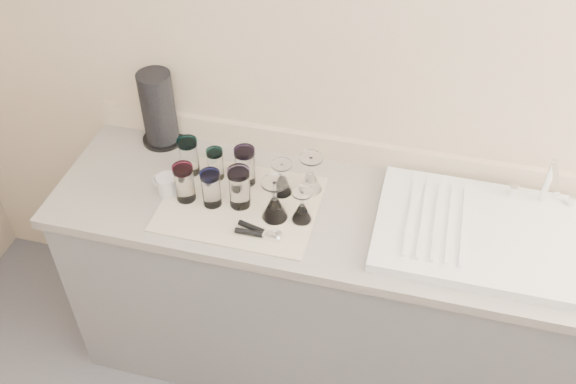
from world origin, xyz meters
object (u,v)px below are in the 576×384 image
(tumbler_teal, at_px, (189,156))
(white_mug, at_px, (167,185))
(tumbler_lavender, at_px, (239,187))
(goblet_back_left, at_px, (282,183))
(goblet_back_right, at_px, (310,178))
(sink_unit, at_px, (499,235))
(goblet_front_right, at_px, (302,210))
(tumbler_purple, at_px, (245,166))
(tumbler_blue, at_px, (211,188))
(tumbler_magenta, at_px, (184,182))
(paper_towel_roll, at_px, (159,109))
(can_opener, at_px, (259,232))
(goblet_front_left, at_px, (275,205))
(tumbler_cyan, at_px, (215,164))

(tumbler_teal, xyz_separation_m, white_mug, (-0.04, -0.13, -0.04))
(tumbler_lavender, bearing_deg, goblet_back_left, 37.64)
(goblet_back_right, bearing_deg, tumbler_teal, -178.01)
(sink_unit, distance_m, goblet_front_right, 0.67)
(tumbler_purple, xyz_separation_m, goblet_back_right, (0.24, 0.02, -0.03))
(tumbler_blue, distance_m, goblet_front_right, 0.33)
(tumbler_magenta, relative_size, goblet_back_left, 1.09)
(goblet_back_right, height_order, white_mug, goblet_back_right)
(tumbler_blue, height_order, paper_towel_roll, paper_towel_roll)
(paper_towel_roll, bearing_deg, can_opener, -38.56)
(tumbler_purple, bearing_deg, tumbler_lavender, -82.31)
(tumbler_teal, distance_m, tumbler_blue, 0.20)
(tumbler_magenta, bearing_deg, goblet_front_left, -2.11)
(tumbler_teal, distance_m, paper_towel_roll, 0.25)
(tumbler_lavender, height_order, paper_towel_roll, paper_towel_roll)
(goblet_back_right, bearing_deg, goblet_front_left, -117.24)
(tumbler_magenta, relative_size, tumbler_blue, 1.04)
(tumbler_cyan, bearing_deg, white_mug, -139.91)
(paper_towel_roll, bearing_deg, tumbler_teal, -42.47)
(goblet_back_left, relative_size, goblet_front_left, 0.83)
(tumbler_cyan, relative_size, paper_towel_roll, 0.40)
(goblet_back_right, height_order, paper_towel_roll, paper_towel_roll)
(tumbler_cyan, height_order, goblet_front_right, goblet_front_right)
(tumbler_teal, bearing_deg, goblet_back_left, -3.97)
(goblet_front_left, xyz_separation_m, can_opener, (-0.03, -0.10, -0.04))
(tumbler_cyan, xyz_separation_m, paper_towel_roll, (-0.28, 0.17, 0.08))
(tumbler_purple, distance_m, white_mug, 0.29)
(goblet_front_left, distance_m, paper_towel_roll, 0.64)
(tumbler_lavender, xyz_separation_m, goblet_front_right, (0.23, -0.02, -0.04))
(tumbler_cyan, distance_m, white_mug, 0.19)
(tumbler_magenta, height_order, white_mug, tumbler_magenta)
(tumbler_cyan, height_order, white_mug, tumbler_cyan)
(tumbler_lavender, bearing_deg, paper_towel_roll, 145.25)
(tumbler_cyan, bearing_deg, can_opener, -46.26)
(sink_unit, distance_m, tumbler_cyan, 1.03)
(goblet_front_right, relative_size, paper_towel_roll, 0.42)
(tumbler_blue, bearing_deg, tumbler_lavender, 11.66)
(tumbler_lavender, bearing_deg, goblet_front_left, -12.56)
(tumbler_magenta, bearing_deg, goblet_front_right, -0.21)
(tumbler_purple, xyz_separation_m, paper_towel_roll, (-0.40, 0.17, 0.06))
(tumbler_teal, distance_m, tumbler_magenta, 0.15)
(goblet_front_right, relative_size, can_opener, 0.79)
(white_mug, distance_m, paper_towel_roll, 0.34)
(sink_unit, height_order, tumbler_purple, sink_unit)
(paper_towel_roll, bearing_deg, tumbler_lavender, -34.75)
(tumbler_teal, relative_size, tumbler_cyan, 1.20)
(tumbler_teal, height_order, can_opener, tumbler_teal)
(tumbler_magenta, distance_m, goblet_back_left, 0.35)
(tumbler_cyan, height_order, goblet_front_left, goblet_front_left)
(sink_unit, bearing_deg, can_opener, -166.73)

